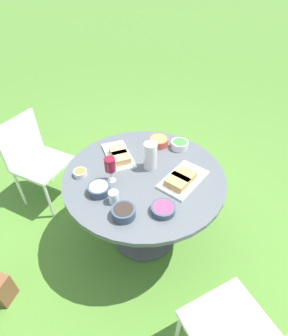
% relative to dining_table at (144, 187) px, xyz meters
% --- Properties ---
extents(ground_plane, '(40.00, 40.00, 0.00)m').
position_rel_dining_table_xyz_m(ground_plane, '(0.00, 0.00, -0.62)').
color(ground_plane, '#4C7A2D').
extents(dining_table, '(1.20, 1.20, 0.74)m').
position_rel_dining_table_xyz_m(dining_table, '(0.00, 0.00, 0.00)').
color(dining_table, '#4C4C51').
rests_on(dining_table, ground_plane).
extents(chair_near_left, '(0.49, 0.50, 0.89)m').
position_rel_dining_table_xyz_m(chair_near_left, '(1.14, -0.19, -0.09)').
color(chair_near_left, white).
rests_on(chair_near_left, ground_plane).
extents(water_pitcher, '(0.11, 0.10, 0.22)m').
position_rel_dining_table_xyz_m(water_pitcher, '(-0.02, -0.09, 0.24)').
color(water_pitcher, silver).
rests_on(water_pitcher, dining_table).
extents(wine_glass, '(0.08, 0.08, 0.20)m').
position_rel_dining_table_xyz_m(wine_glass, '(0.20, 0.13, 0.27)').
color(wine_glass, silver).
rests_on(wine_glass, dining_table).
extents(platter_bread_main, '(0.34, 0.43, 0.07)m').
position_rel_dining_table_xyz_m(platter_bread_main, '(-0.28, 0.01, 0.16)').
color(platter_bread_main, white).
rests_on(platter_bread_main, dining_table).
extents(platter_charcuterie, '(0.37, 0.41, 0.07)m').
position_rel_dining_table_xyz_m(platter_charcuterie, '(0.24, -0.13, 0.16)').
color(platter_charcuterie, white).
rests_on(platter_charcuterie, dining_table).
extents(bowl_fries, '(0.17, 0.17, 0.06)m').
position_rel_dining_table_xyz_m(bowl_fries, '(-0.01, -0.40, 0.16)').
color(bowl_fries, '#B74733').
rests_on(bowl_fries, dining_table).
extents(bowl_salad, '(0.14, 0.14, 0.06)m').
position_rel_dining_table_xyz_m(bowl_salad, '(-0.19, -0.40, 0.16)').
color(bowl_salad, silver).
rests_on(bowl_salad, dining_table).
extents(bowl_olives, '(0.15, 0.15, 0.06)m').
position_rel_dining_table_xyz_m(bowl_olives, '(0.01, 0.41, 0.16)').
color(bowl_olives, '#334256').
rests_on(bowl_olives, dining_table).
extents(bowl_dip_red, '(0.15, 0.15, 0.05)m').
position_rel_dining_table_xyz_m(bowl_dip_red, '(-0.22, 0.31, 0.15)').
color(bowl_dip_red, '#334256').
rests_on(bowl_dip_red, dining_table).
extents(bowl_dip_cream, '(0.15, 0.15, 0.06)m').
position_rel_dining_table_xyz_m(bowl_dip_cream, '(0.24, 0.27, 0.16)').
color(bowl_dip_cream, '#334256').
rests_on(bowl_dip_cream, dining_table).
extents(bowl_roasted_veg, '(0.10, 0.10, 0.04)m').
position_rel_dining_table_xyz_m(bowl_roasted_veg, '(0.44, 0.14, 0.15)').
color(bowl_roasted_veg, silver).
rests_on(bowl_roasted_veg, dining_table).
extents(cup_water_near, '(0.07, 0.07, 0.09)m').
position_rel_dining_table_xyz_m(cup_water_near, '(0.11, 0.32, 0.17)').
color(cup_water_near, silver).
rests_on(cup_water_near, dining_table).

